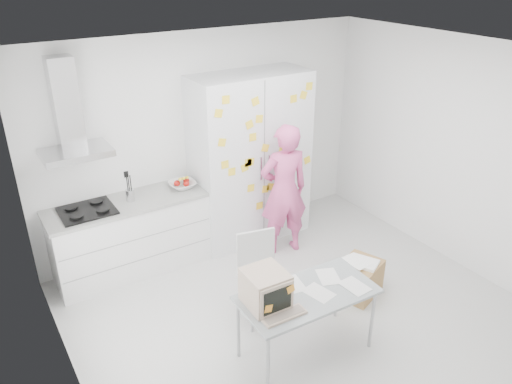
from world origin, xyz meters
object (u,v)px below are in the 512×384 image
desk (282,292)px  chair (260,271)px  person (284,190)px  cardboard_box (359,278)px

desk → chair: size_ratio=1.37×
desk → chair: 0.73m
person → cardboard_box: (0.19, -1.21, -0.65)m
person → chair: bearing=55.6°
person → cardboard_box: size_ratio=2.85×
person → desk: size_ratio=1.31×
chair → cardboard_box: bearing=-2.8°
desk → cardboard_box: desk is taller
person → chair: 1.34m
person → chair: person is taller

